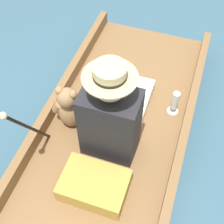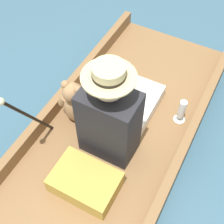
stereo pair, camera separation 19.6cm
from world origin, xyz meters
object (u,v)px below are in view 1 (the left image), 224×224
walking_cane (25,126)px  seated_person (114,113)px  teddy_bear (69,108)px  wine_glass (175,102)px

walking_cane → seated_person: bearing=37.0°
teddy_bear → walking_cane: walking_cane is taller
wine_glass → teddy_bear: bearing=-152.8°
seated_person → wine_glass: 0.54m
wine_glass → walking_cane: 1.11m
teddy_bear → walking_cane: size_ratio=0.58×
walking_cane → teddy_bear: bearing=72.3°
teddy_bear → wine_glass: 0.79m
seated_person → wine_glass: seated_person is taller
wine_glass → walking_cane: (-0.81, -0.71, 0.28)m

